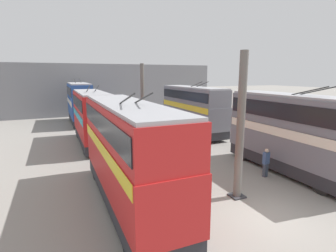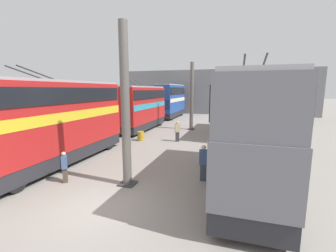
{
  "view_description": "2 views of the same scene",
  "coord_description": "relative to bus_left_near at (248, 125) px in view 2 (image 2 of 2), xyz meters",
  "views": [
    {
      "loc": [
        -8.02,
        8.46,
        6.29
      ],
      "look_at": [
        8.65,
        1.17,
        2.75
      ],
      "focal_mm": 28.0,
      "sensor_mm": 36.0,
      "label": 1
    },
    {
      "loc": [
        -6.9,
        -4.84,
        4.52
      ],
      "look_at": [
        8.34,
        -0.18,
        1.91
      ],
      "focal_mm": 24.0,
      "sensor_mm": 36.0,
      "label": 2
    }
  ],
  "objects": [
    {
      "name": "bus_right_near",
      "position": [
        -0.01,
        10.76,
        -0.03
      ],
      "size": [
        10.61,
        2.54,
        5.66
      ],
      "color": "black",
      "rests_on": "ground_plane"
    },
    {
      "name": "bus_left_near",
      "position": [
        0.0,
        0.0,
        0.0
      ],
      "size": [
        9.43,
        2.54,
        5.72
      ],
      "color": "black",
      "rests_on": "ground_plane"
    },
    {
      "name": "bus_left_far",
      "position": [
        13.16,
        -0.0,
        0.0
      ],
      "size": [
        10.56,
        2.54,
        5.69
      ],
      "color": "black",
      "rests_on": "ground_plane"
    },
    {
      "name": "support_column_far",
      "position": [
        14.14,
        5.38,
        0.71
      ],
      "size": [
        0.74,
        0.74,
        7.46
      ],
      "color": "#605B56",
      "rests_on": "ground_plane"
    },
    {
      "name": "depot_back_wall",
      "position": [
        30.83,
        5.38,
        1.12
      ],
      "size": [
        0.5,
        36.0,
        8.03
      ],
      "color": "slate",
      "rests_on": "ground_plane"
    },
    {
      "name": "person_aisle_midway",
      "position": [
        7.92,
        5.37,
        -1.94
      ],
      "size": [
        0.41,
        0.48,
        1.8
      ],
      "rotation": [
        0.0,
        0.0,
        3.64
      ],
      "color": "#2D2D33",
      "rests_on": "ground_plane"
    },
    {
      "name": "oil_drum",
      "position": [
        7.27,
        8.57,
        -2.48
      ],
      "size": [
        0.63,
        0.63,
        0.83
      ],
      "color": "#B28E23",
      "rests_on": "ground_plane"
    },
    {
      "name": "person_by_right_row",
      "position": [
        -2.16,
        8.44,
        -2.09
      ],
      "size": [
        0.48,
        0.45,
        1.54
      ],
      "rotation": [
        0.0,
        0.0,
        2.22
      ],
      "color": "#473D33",
      "rests_on": "ground_plane"
    },
    {
      "name": "bus_right_mid",
      "position": [
        12.47,
        10.76,
        -0.14
      ],
      "size": [
        9.33,
        2.54,
        5.47
      ],
      "color": "black",
      "rests_on": "ground_plane"
    },
    {
      "name": "person_by_left_row",
      "position": [
        0.03,
        1.99,
        -1.92
      ],
      "size": [
        0.31,
        0.45,
        1.82
      ],
      "rotation": [
        0.0,
        0.0,
        0.17
      ],
      "color": "#384251",
      "rests_on": "ground_plane"
    },
    {
      "name": "support_column_near",
      "position": [
        -1.51,
        5.38,
        0.71
      ],
      "size": [
        0.74,
        0.74,
        7.46
      ],
      "color": "#605B56",
      "rests_on": "ground_plane"
    },
    {
      "name": "bus_right_far",
      "position": [
        24.17,
        10.76,
        0.1
      ],
      "size": [
        9.16,
        2.54,
        5.91
      ],
      "color": "black",
      "rests_on": "ground_plane"
    },
    {
      "name": "ground_plane",
      "position": [
        -3.79,
        5.38,
        -2.89
      ],
      "size": [
        240.0,
        240.0,
        0.0
      ],
      "primitive_type": "plane",
      "color": "gray"
    }
  ]
}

